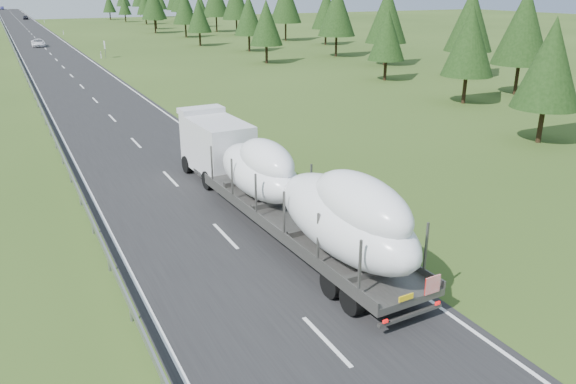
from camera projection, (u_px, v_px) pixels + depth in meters
name	position (u px, v px, depth m)	size (l,w,h in m)	color
ground	(326.00, 341.00, 17.97)	(400.00, 400.00, 0.00)	#2F4617
road_surface	(45.00, 48.00, 101.61)	(10.00, 400.00, 0.02)	black
guardrail	(12.00, 46.00, 99.10)	(0.10, 400.00, 0.76)	slate
marker_posts	(52.00, 26.00, 150.18)	(0.13, 350.08, 1.00)	silver
highway_sign	(105.00, 46.00, 87.31)	(0.08, 0.90, 2.60)	slate
tree_line_right	(261.00, 7.00, 109.07)	(27.73, 258.74, 12.36)	black
boat_truck	(282.00, 183.00, 25.22)	(3.48, 20.74, 4.48)	silver
distant_van	(38.00, 43.00, 103.92)	(2.30, 4.98, 1.38)	white
distant_car_dark	(25.00, 18.00, 186.37)	(1.55, 3.85, 1.31)	black
distant_car_blue	(2.00, 8.00, 263.37)	(1.47, 4.22, 1.39)	#1B1A4B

